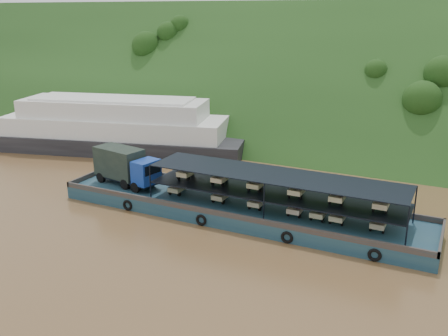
% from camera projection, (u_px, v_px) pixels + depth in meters
% --- Properties ---
extents(ground, '(160.00, 160.00, 0.00)m').
position_uv_depth(ground, '(229.00, 211.00, 47.50)').
color(ground, brown).
rests_on(ground, ground).
extents(hillside, '(140.00, 39.60, 39.60)m').
position_uv_depth(hillside, '(328.00, 132.00, 78.29)').
color(hillside, '#193613').
rests_on(hillside, ground).
extents(cargo_barge, '(35.00, 7.18, 4.93)m').
position_uv_depth(cargo_barge, '(225.00, 201.00, 46.67)').
color(cargo_barge, '#15334B').
rests_on(cargo_barge, ground).
extents(passenger_ferry, '(36.54, 17.61, 7.18)m').
position_uv_depth(passenger_ferry, '(115.00, 128.00, 67.61)').
color(passenger_ferry, black).
rests_on(passenger_ferry, ground).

